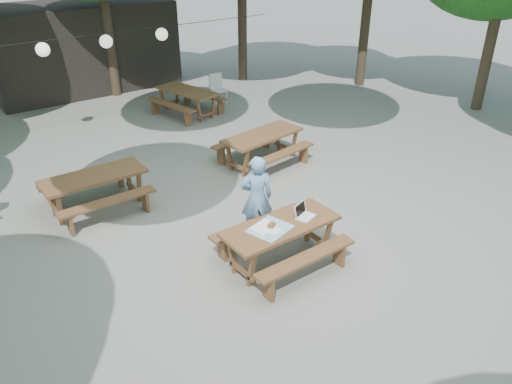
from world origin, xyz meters
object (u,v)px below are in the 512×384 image
at_px(main_picnic_table, 281,243).
at_px(woman, 257,197).
at_px(picnic_table_nw, 96,191).
at_px(plastic_chair, 218,94).

bearing_deg(main_picnic_table, woman, 79.95).
height_order(picnic_table_nw, woman, woman).
relative_size(picnic_table_nw, plastic_chair, 2.23).
relative_size(picnic_table_nw, woman, 1.25).
bearing_deg(woman, plastic_chair, -93.14).
bearing_deg(picnic_table_nw, main_picnic_table, -62.43).
height_order(woman, plastic_chair, woman).
distance_m(picnic_table_nw, woman, 3.39).
height_order(main_picnic_table, picnic_table_nw, same).
distance_m(picnic_table_nw, plastic_chair, 7.09).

